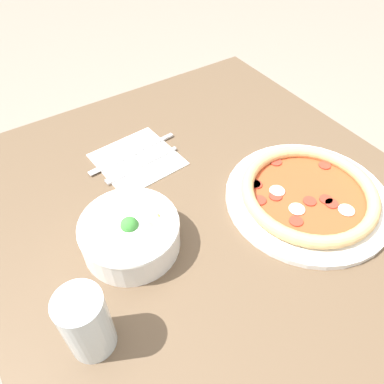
{
  "coord_description": "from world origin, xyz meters",
  "views": [
    {
      "loc": [
        -0.3,
        0.3,
        1.32
      ],
      "look_at": [
        0.14,
        0.02,
        0.77
      ],
      "focal_mm": 35.0,
      "sensor_mm": 36.0,
      "label": 1
    }
  ],
  "objects": [
    {
      "name": "knife",
      "position": [
        0.33,
        0.05,
        0.76
      ],
      "size": [
        0.03,
        0.22,
        0.01
      ],
      "rotation": [
        0.0,
        0.0,
        1.66
      ],
      "color": "silver",
      "rests_on": "napkin"
    },
    {
      "name": "bowl",
      "position": [
        0.1,
        0.17,
        0.79
      ],
      "size": [
        0.18,
        0.18,
        0.08
      ],
      "color": "white",
      "rests_on": "dining_table"
    },
    {
      "name": "fork",
      "position": [
        0.28,
        0.06,
        0.76
      ],
      "size": [
        0.03,
        0.18,
        0.0
      ],
      "rotation": [
        0.0,
        0.0,
        1.66
      ],
      "color": "silver",
      "rests_on": "napkin"
    },
    {
      "name": "ground_plane",
      "position": [
        0.0,
        0.0,
        0.0
      ],
      "size": [
        8.0,
        8.0,
        0.0
      ],
      "primitive_type": "plane",
      "color": "gray"
    },
    {
      "name": "glass",
      "position": [
        -0.03,
        0.3,
        0.82
      ],
      "size": [
        0.07,
        0.07,
        0.12
      ],
      "color": "silver",
      "rests_on": "dining_table"
    },
    {
      "name": "pizza",
      "position": [
        0.01,
        -0.18,
        0.77
      ],
      "size": [
        0.33,
        0.33,
        0.04
      ],
      "color": "white",
      "rests_on": "dining_table"
    },
    {
      "name": "napkin",
      "position": [
        0.31,
        0.06,
        0.76
      ],
      "size": [
        0.18,
        0.18,
        0.0
      ],
      "color": "white",
      "rests_on": "dining_table"
    },
    {
      "name": "dining_table",
      "position": [
        0.0,
        0.0,
        0.64
      ],
      "size": [
        1.16,
        0.87,
        0.75
      ],
      "color": "brown",
      "rests_on": "ground_plane"
    }
  ]
}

